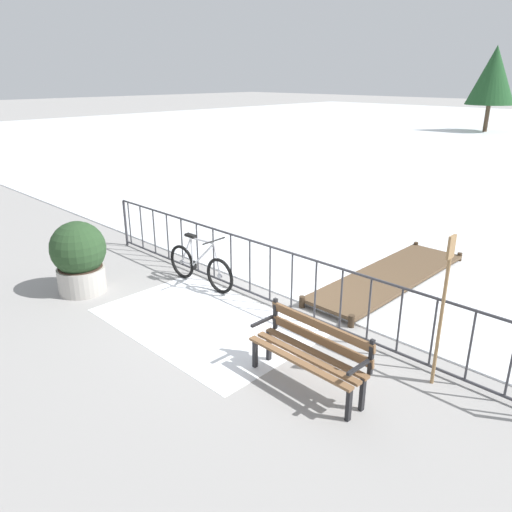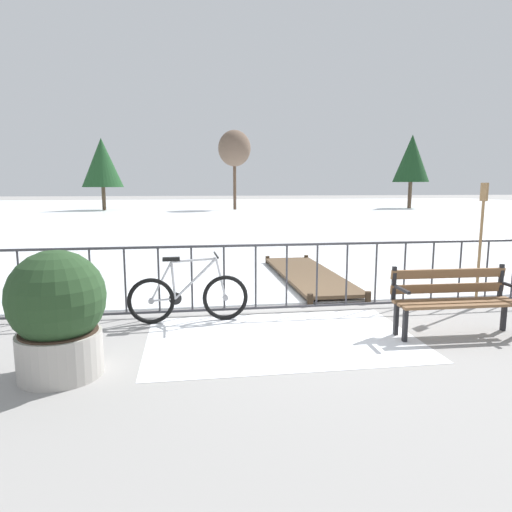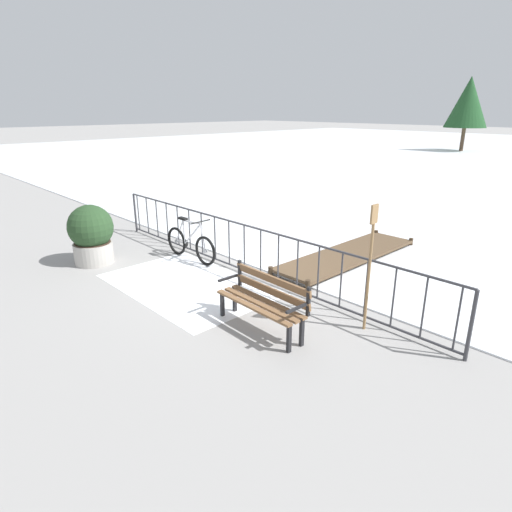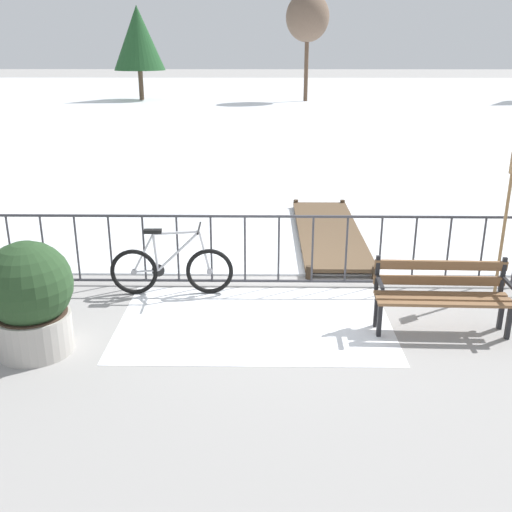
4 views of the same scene
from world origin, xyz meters
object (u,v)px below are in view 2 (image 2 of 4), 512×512
bicycle_near_railing (188,297)px  oar_upright (481,237)px  park_bench (454,296)px  planter_with_shrub (58,313)px

bicycle_near_railing → oar_upright: oar_upright is taller
park_bench → oar_upright: size_ratio=0.81×
planter_with_shrub → park_bench: bearing=7.6°
planter_with_shrub → bicycle_near_railing: bearing=52.0°
bicycle_near_railing → planter_with_shrub: size_ratio=1.31×
bicycle_near_railing → oar_upright: (4.54, 0.06, 0.77)m
bicycle_near_railing → oar_upright: bearing=0.8°
bicycle_near_railing → planter_with_shrub: bearing=-128.0°
bicycle_near_railing → park_bench: 3.59m
bicycle_near_railing → park_bench: size_ratio=1.06×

